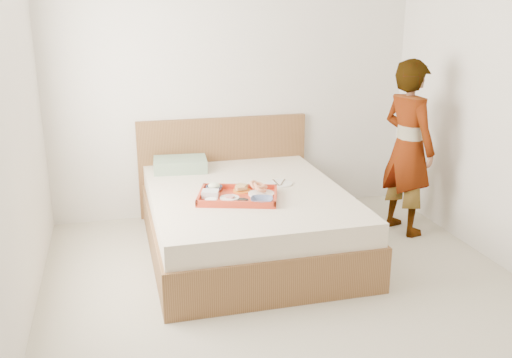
{
  "coord_description": "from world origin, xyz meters",
  "views": [
    {
      "loc": [
        -1.15,
        -3.23,
        1.96
      ],
      "look_at": [
        -0.07,
        0.9,
        0.65
      ],
      "focal_mm": 39.26,
      "sensor_mm": 36.0,
      "label": 1
    }
  ],
  "objects_px": {
    "dinner_plate": "(279,183)",
    "person": "(408,148)",
    "bed": "(247,220)",
    "tray": "(238,196)"
  },
  "relations": [
    {
      "from": "dinner_plate",
      "to": "person",
      "type": "xyz_separation_m",
      "value": [
        1.18,
        -0.02,
        0.24
      ]
    },
    {
      "from": "bed",
      "to": "person",
      "type": "bearing_deg",
      "value": 2.59
    },
    {
      "from": "dinner_plate",
      "to": "person",
      "type": "bearing_deg",
      "value": -0.91
    },
    {
      "from": "dinner_plate",
      "to": "person",
      "type": "distance_m",
      "value": 1.2
    },
    {
      "from": "person",
      "to": "bed",
      "type": "bearing_deg",
      "value": 77.46
    },
    {
      "from": "tray",
      "to": "dinner_plate",
      "type": "xyz_separation_m",
      "value": [
        0.42,
        0.28,
        -0.02
      ]
    },
    {
      "from": "dinner_plate",
      "to": "bed",
      "type": "bearing_deg",
      "value": -164.21
    },
    {
      "from": "bed",
      "to": "dinner_plate",
      "type": "height_order",
      "value": "dinner_plate"
    },
    {
      "from": "person",
      "to": "dinner_plate",
      "type": "bearing_deg",
      "value": 73.96
    },
    {
      "from": "bed",
      "to": "tray",
      "type": "relative_size",
      "value": 3.31
    }
  ]
}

